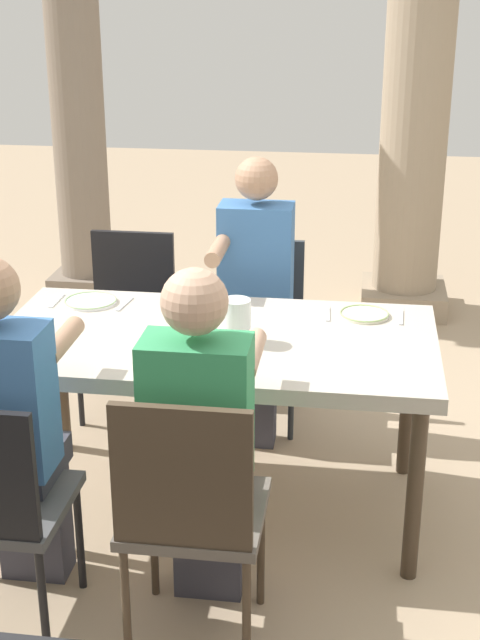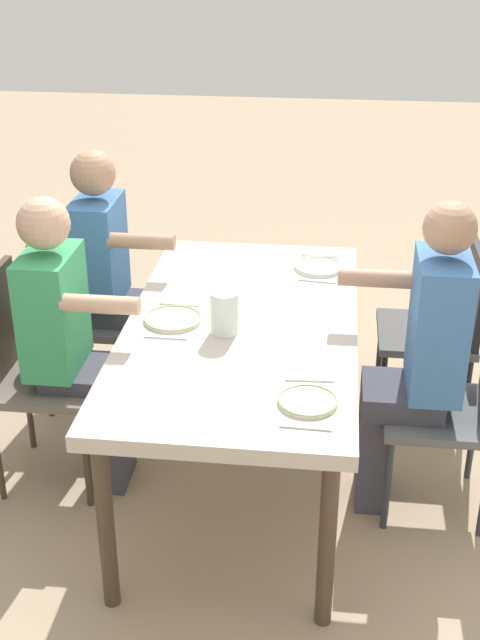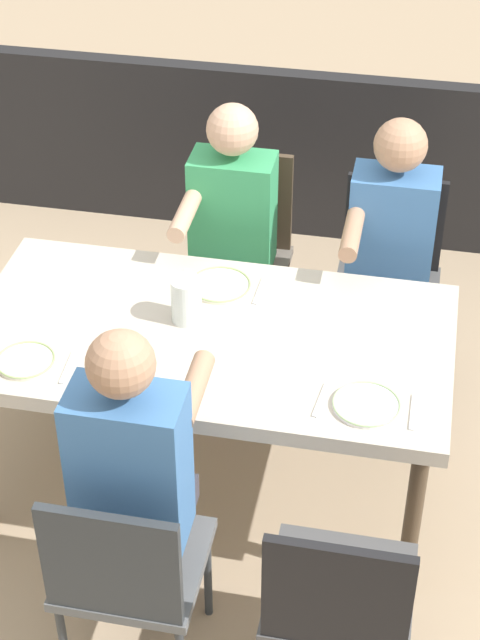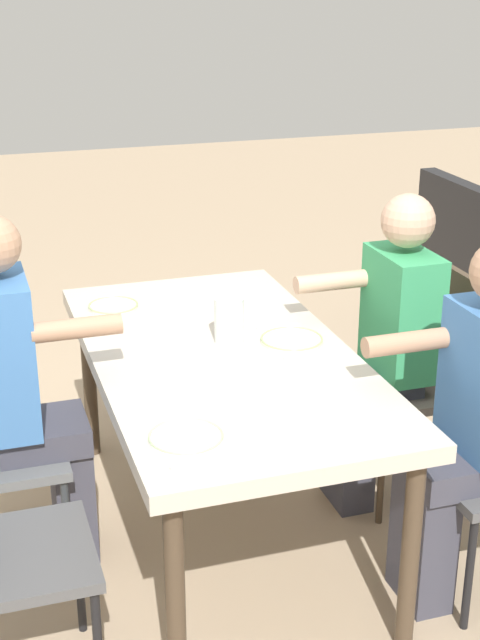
{
  "view_description": "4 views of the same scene",
  "coord_description": "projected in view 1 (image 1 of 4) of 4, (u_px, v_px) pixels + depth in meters",
  "views": [
    {
      "loc": [
        0.55,
        -3.23,
        2.09
      ],
      "look_at": [
        0.11,
        -0.07,
        0.86
      ],
      "focal_mm": 50.81,
      "sensor_mm": 36.0,
      "label": 1
    },
    {
      "loc": [
        2.98,
        0.34,
        2.28
      ],
      "look_at": [
        0.13,
        0.01,
        0.84
      ],
      "focal_mm": 47.17,
      "sensor_mm": 36.0,
      "label": 2
    },
    {
      "loc": [
        -0.68,
        2.86,
        3.05
      ],
      "look_at": [
        -0.11,
        0.0,
        0.84
      ],
      "focal_mm": 58.95,
      "sensor_mm": 36.0,
      "label": 3
    },
    {
      "loc": [
        -2.91,
        0.86,
        2.08
      ],
      "look_at": [
        0.05,
        -0.09,
        0.86
      ],
      "focal_mm": 51.42,
      "sensor_mm": 36.0,
      "label": 4
    }
  ],
  "objects": [
    {
      "name": "stone_column_centre",
      "position": [
        418.0,
        77.0,
        5.48
      ],
      "size": [
        0.54,
        0.54,
        3.04
      ],
      "color": "tan",
      "rests_on": "ground"
    },
    {
      "name": "ground_plane",
      "position": [
        217.0,
        504.0,
        3.81
      ],
      "size": [
        16.0,
        16.0,
        0.0
      ],
      "primitive_type": "plane",
      "color": "tan"
    },
    {
      "name": "chair_mid_south",
      "position": [
        190.0,
        507.0,
        2.79
      ],
      "size": [
        0.44,
        0.44,
        0.95
      ],
      "color": "#6A6158",
      "rests_on": "ground"
    },
    {
      "name": "spoon_2",
      "position": [
        401.0,
        317.0,
        3.71
      ],
      "size": [
        0.02,
        0.17,
        0.01
      ],
      "primitive_type": "cube",
      "rotation": [
        0.0,
        0.0,
        -0.04
      ],
      "color": "silver",
      "rests_on": "dining_table"
    },
    {
      "name": "plate_1",
      "position": [
        207.0,
        361.0,
        3.27
      ],
      "size": [
        0.23,
        0.23,
        0.02
      ],
      "color": "silver",
      "rests_on": "dining_table"
    },
    {
      "name": "dining_table",
      "position": [
        215.0,
        351.0,
        3.56
      ],
      "size": [
        1.73,
        0.92,
        0.77
      ],
      "color": "beige",
      "rests_on": "ground"
    },
    {
      "name": "diner_guest_third",
      "position": [
        202.0,
        438.0,
        2.92
      ],
      "size": [
        0.35,
        0.49,
        1.28
      ],
      "color": "#3F3F4C",
      "rests_on": "ground"
    },
    {
      "name": "water_pitcher",
      "position": [
        236.0,
        323.0,
        3.44
      ],
      "size": [
        0.11,
        0.11,
        0.17
      ],
      "color": "white",
      "rests_on": "dining_table"
    },
    {
      "name": "spoon_0",
      "position": [
        125.0,
        304.0,
        3.86
      ],
      "size": [
        0.04,
        0.17,
        0.01
      ],
      "primitive_type": "cube",
      "rotation": [
        0.0,
        0.0,
        -0.12
      ],
      "color": "silver",
      "rests_on": "dining_table"
    },
    {
      "name": "stone_column_near",
      "position": [
        76.0,
        81.0,
        5.78
      ],
      "size": [
        0.45,
        0.45,
        2.93
      ],
      "color": "gray",
      "rests_on": "ground"
    },
    {
      "name": "fork_2",
      "position": [
        328.0,
        314.0,
        3.75
      ],
      "size": [
        0.03,
        0.17,
        0.01
      ],
      "primitive_type": "cube",
      "rotation": [
        0.0,
        0.0,
        0.05
      ],
      "color": "silver",
      "rests_on": "dining_table"
    },
    {
      "name": "spoon_1",
      "position": [
        248.0,
        365.0,
        3.26
      ],
      "size": [
        0.02,
        0.17,
        0.01
      ],
      "primitive_type": "cube",
      "rotation": [
        0.0,
        0.0,
        -0.01
      ],
      "color": "silver",
      "rests_on": "dining_table"
    },
    {
      "name": "chair_mid_north",
      "position": [
        258.0,
        319.0,
        4.43
      ],
      "size": [
        0.44,
        0.44,
        0.87
      ],
      "color": "#5B5E61",
      "rests_on": "ground"
    },
    {
      "name": "fork_1",
      "position": [
        167.0,
        361.0,
        3.29
      ],
      "size": [
        0.02,
        0.17,
        0.01
      ],
      "primitive_type": "cube",
      "rotation": [
        0.0,
        0.0,
        -0.04
      ],
      "color": "silver",
      "rests_on": "dining_table"
    },
    {
      "name": "plate_0",
      "position": [
        91.0,
        301.0,
        3.87
      ],
      "size": [
        0.22,
        0.22,
        0.02
      ],
      "color": "white",
      "rests_on": "dining_table"
    },
    {
      "name": "chair_west_north",
      "position": [
        129.0,
        309.0,
        4.51
      ],
      "size": [
        0.44,
        0.44,
        0.89
      ],
      "color": "#4F4F50",
      "rests_on": "ground"
    },
    {
      "name": "plate_2",
      "position": [
        364.0,
        314.0,
        3.73
      ],
      "size": [
        0.2,
        0.2,
        0.02
      ],
      "color": "silver",
      "rests_on": "dining_table"
    },
    {
      "name": "diner_woman_green",
      "position": [
        10.0,
        423.0,
        3.01
      ],
      "size": [
        0.35,
        0.49,
        1.29
      ],
      "color": "#3F3F4C",
      "rests_on": "ground"
    },
    {
      "name": "diner_man_white",
      "position": [
        254.0,
        292.0,
        4.2
      ],
      "size": [
        0.35,
        0.49,
        1.32
      ],
      "color": "#3F3F4C",
      "rests_on": "ground"
    },
    {
      "name": "fork_0",
      "position": [
        57.0,
        301.0,
        3.89
      ],
      "size": [
        0.02,
        0.17,
        0.01
      ],
      "primitive_type": "cube",
      "rotation": [
        0.0,
        0.0,
        0.0
      ],
      "color": "silver",
      "rests_on": "dining_table"
    }
  ]
}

